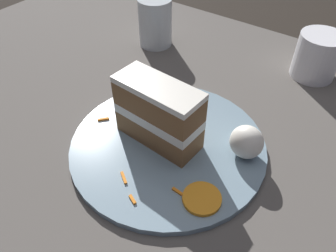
{
  "coord_description": "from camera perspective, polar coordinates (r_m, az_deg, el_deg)",
  "views": [
    {
      "loc": [
        0.25,
        -0.31,
        0.4
      ],
      "look_at": [
        0.05,
        -0.03,
        0.08
      ],
      "focal_mm": 35.0,
      "sensor_mm": 36.0,
      "label": 1
    }
  ],
  "objects": [
    {
      "name": "orange_garnish",
      "position": [
        0.44,
        5.92,
        -12.45
      ],
      "size": [
        0.05,
        0.05,
        0.01
      ],
      "primitive_type": "cylinder",
      "color": "orange",
      "rests_on": "plate"
    },
    {
      "name": "carrot_shreds_scatter",
      "position": [
        0.49,
        -4.82,
        -3.83
      ],
      "size": [
        0.2,
        0.2,
        0.0
      ],
      "color": "orange",
      "rests_on": "plate"
    },
    {
      "name": "ground_plane",
      "position": [
        0.57,
        -2.53,
        -2.14
      ],
      "size": [
        6.0,
        6.0,
        0.0
      ],
      "primitive_type": "plane",
      "color": "black",
      "rests_on": "ground"
    },
    {
      "name": "cake_slice",
      "position": [
        0.48,
        -1.66,
        2.23
      ],
      "size": [
        0.13,
        0.06,
        0.1
      ],
      "rotation": [
        0.0,
        0.0,
        1.52
      ],
      "color": "brown",
      "rests_on": "plate"
    },
    {
      "name": "dining_table",
      "position": [
        0.56,
        -2.58,
        -1.03
      ],
      "size": [
        1.22,
        0.87,
        0.03
      ],
      "primitive_type": "cube",
      "color": "#56514C",
      "rests_on": "ground"
    },
    {
      "name": "cream_dollop",
      "position": [
        0.48,
        13.51,
        -2.72
      ],
      "size": [
        0.05,
        0.04,
        0.05
      ],
      "primitive_type": "ellipsoid",
      "color": "white",
      "rests_on": "plate"
    },
    {
      "name": "plate",
      "position": [
        0.51,
        0.0,
        -3.35
      ],
      "size": [
        0.3,
        0.3,
        0.01
      ],
      "primitive_type": "cylinder",
      "color": "gray",
      "rests_on": "dining_table"
    },
    {
      "name": "drinking_glass",
      "position": [
        0.75,
        -2.23,
        17.12
      ],
      "size": [
        0.07,
        0.07,
        0.1
      ],
      "color": "silver",
      "rests_on": "dining_table"
    },
    {
      "name": "coffee_mug",
      "position": [
        0.7,
        24.65,
        11.28
      ],
      "size": [
        0.08,
        0.08,
        0.09
      ],
      "color": "white",
      "rests_on": "dining_table"
    }
  ]
}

